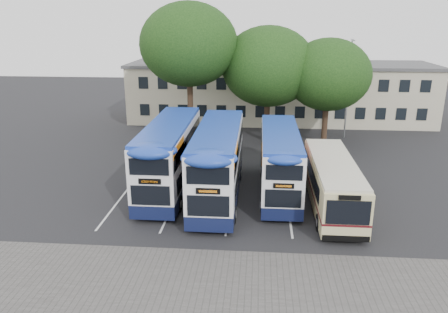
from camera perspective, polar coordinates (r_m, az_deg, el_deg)
ground at (r=23.75m, az=9.47°, el=-10.00°), size 120.00×120.00×0.00m
paving_strip at (r=19.36m, az=4.50°, el=-16.81°), size 40.00×6.00×0.01m
bay_lines at (r=28.21m, az=1.05°, el=-5.07°), size 14.12×11.00×0.01m
depot_building at (r=48.61m, az=7.20°, el=8.45°), size 32.40×8.40×6.20m
lamp_post at (r=42.13m, az=15.96°, el=9.12°), size 0.25×1.05×9.06m
tree_left at (r=38.26m, az=-4.61°, el=14.37°), size 8.34×8.34×12.26m
tree_mid at (r=39.27m, az=5.81°, el=11.62°), size 8.26×8.26×10.30m
tree_right at (r=39.25m, az=13.47°, el=10.35°), size 7.32×7.32×9.31m
bus_dd_left at (r=28.65m, az=-7.08°, el=0.40°), size 2.61×10.75×4.48m
bus_dd_mid at (r=27.13m, az=-0.77°, el=-0.41°), size 2.63×10.87×4.53m
bus_dd_right at (r=28.21m, az=7.30°, el=-0.34°), size 2.38×9.83×4.09m
bus_single at (r=26.90m, az=13.95°, el=-3.01°), size 2.49×9.80×2.92m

